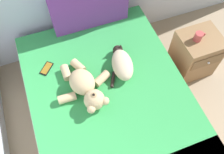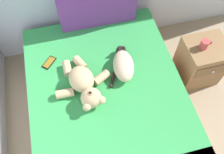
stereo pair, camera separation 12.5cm
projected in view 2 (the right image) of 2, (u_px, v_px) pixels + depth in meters
name	position (u px, v px, depth m)	size (l,w,h in m)	color
bed	(108.00, 105.00, 2.38)	(1.46, 1.95, 0.49)	olive
patterned_cushion	(97.00, 2.00, 2.39)	(0.79, 0.15, 0.54)	#72338C
cat	(123.00, 64.00, 2.24)	(0.29, 0.42, 0.15)	#C6B293
teddy_bear	(84.00, 85.00, 2.12)	(0.51, 0.60, 0.19)	tan
cell_phone	(49.00, 62.00, 2.33)	(0.15, 0.16, 0.01)	black
nightstand	(200.00, 62.00, 2.61)	(0.42, 0.41, 0.54)	olive
mug	(205.00, 44.00, 2.33)	(0.12, 0.08, 0.09)	#B23F3F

